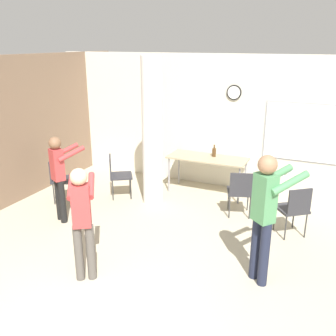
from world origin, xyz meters
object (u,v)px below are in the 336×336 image
(chair_table_right, at_px, (240,190))
(bottle_on_table, at_px, (214,152))
(chair_by_left_wall, at_px, (60,177))
(person_playing_front, at_px, (82,216))
(chair_near_pillar, at_px, (117,173))
(person_playing_side, at_px, (265,210))
(folding_table, at_px, (207,160))
(person_watching_back, at_px, (59,172))
(chair_mid_room, at_px, (294,207))

(chair_table_right, bearing_deg, bottle_on_table, 130.72)
(chair_by_left_wall, height_order, person_playing_front, person_playing_front)
(chair_by_left_wall, distance_m, chair_near_pillar, 1.11)
(person_playing_side, bearing_deg, chair_by_left_wall, 166.17)
(person_playing_front, bearing_deg, bottle_on_table, 80.63)
(folding_table, distance_m, person_watching_back, 2.97)
(chair_table_right, height_order, person_playing_front, person_playing_front)
(person_watching_back, relative_size, person_playing_side, 0.88)
(bottle_on_table, distance_m, chair_table_right, 1.28)
(chair_by_left_wall, xyz_separation_m, person_playing_side, (4.12, -1.01, 0.52))
(chair_mid_room, bearing_deg, chair_near_pillar, 176.21)
(person_playing_side, bearing_deg, person_watching_back, 174.59)
(chair_mid_room, height_order, chair_near_pillar, same)
(person_watching_back, xyz_separation_m, person_playing_side, (3.54, -0.34, 0.13))
(bottle_on_table, height_order, chair_by_left_wall, bottle_on_table)
(bottle_on_table, xyz_separation_m, chair_near_pillar, (-1.68, -1.07, -0.36))
(chair_table_right, xyz_separation_m, person_playing_side, (0.74, -1.80, 0.52))
(chair_by_left_wall, bearing_deg, chair_table_right, 13.02)
(folding_table, xyz_separation_m, bottle_on_table, (0.10, 0.12, 0.15))
(chair_by_left_wall, xyz_separation_m, chair_near_pillar, (0.91, 0.64, 0.00))
(folding_table, height_order, chair_near_pillar, chair_near_pillar)
(bottle_on_table, relative_size, chair_mid_room, 0.28)
(chair_near_pillar, relative_size, person_playing_front, 0.56)
(chair_near_pillar, bearing_deg, person_playing_front, -67.16)
(bottle_on_table, height_order, chair_mid_room, bottle_on_table)
(person_watching_back, distance_m, person_playing_front, 1.87)
(folding_table, height_order, chair_mid_room, chair_mid_room)
(chair_near_pillar, height_order, person_playing_side, person_playing_side)
(chair_near_pillar, relative_size, person_playing_side, 0.50)
(chair_table_right, xyz_separation_m, chair_near_pillar, (-2.48, -0.14, 0.00))
(bottle_on_table, distance_m, chair_by_left_wall, 3.12)
(chair_by_left_wall, height_order, person_playing_side, person_playing_side)
(person_watching_back, bearing_deg, chair_near_pillar, 76.19)
(bottle_on_table, distance_m, person_playing_front, 3.68)
(chair_table_right, xyz_separation_m, person_watching_back, (-2.80, -1.46, 0.39))
(chair_mid_room, xyz_separation_m, person_playing_front, (-2.37, -2.33, 0.41))
(chair_by_left_wall, bearing_deg, chair_mid_room, 5.43)
(folding_table, height_order, chair_table_right, chair_table_right)
(bottle_on_table, xyz_separation_m, person_watching_back, (-2.00, -2.39, 0.03))
(chair_table_right, bearing_deg, person_watching_back, -152.44)
(chair_table_right, xyz_separation_m, chair_mid_room, (0.97, -0.37, 0.00))
(person_playing_front, distance_m, person_playing_side, 2.32)
(folding_table, distance_m, chair_near_pillar, 1.85)
(bottle_on_table, height_order, person_watching_back, person_watching_back)
(bottle_on_table, bearing_deg, folding_table, -130.60)
(person_watching_back, relative_size, person_playing_front, 0.98)
(chair_table_right, relative_size, chair_mid_room, 1.00)
(chair_mid_room, bearing_deg, folding_table, 147.69)
(person_playing_side, bearing_deg, chair_mid_room, 80.81)
(person_playing_front, bearing_deg, chair_near_pillar, 112.84)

